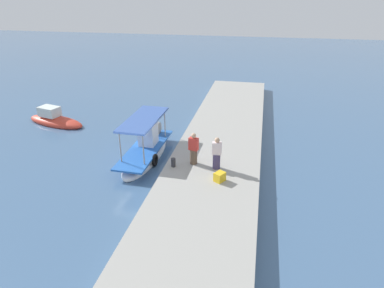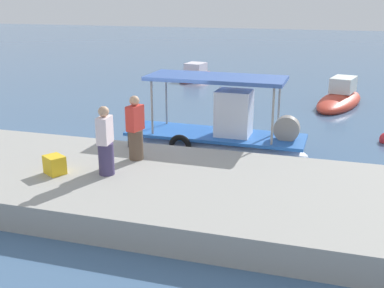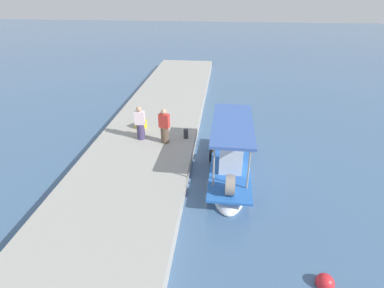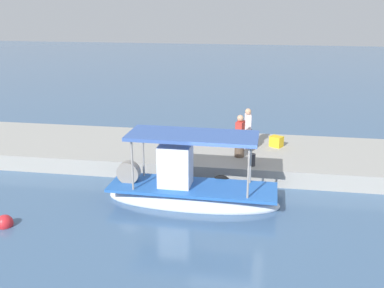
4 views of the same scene
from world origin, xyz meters
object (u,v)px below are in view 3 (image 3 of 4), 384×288
Objects in this scene: fisherman_near_bollard at (164,128)px; marker_buoy at (325,283)px; main_fishing_boat at (230,165)px; cargo_crate at (141,124)px; mooring_bollard at (186,134)px; fisherman_by_crate at (140,124)px.

marker_buoy is (6.95, 5.92, -1.36)m from fisherman_near_bollard.
cargo_crate is (-3.03, -4.83, 0.44)m from main_fishing_boat.
fisherman_near_bollard reaches higher than cargo_crate.
mooring_bollard is at bearing 119.92° from fisherman_near_bollard.
marker_buoy is at bearing 26.44° from main_fishing_boat.
fisherman_near_bollard is at bearing -139.59° from marker_buoy.
marker_buoy is (7.52, 4.95, -0.80)m from mooring_bollard.
main_fishing_boat is 3.09m from mooring_bollard.
fisherman_by_crate is (-1.77, -4.49, 1.00)m from main_fishing_boat.
fisherman_near_bollard is at bearing -115.23° from main_fishing_boat.
fisherman_near_bollard is 1.30m from fisherman_by_crate.
fisherman_by_crate is at bearing -101.21° from fisherman_near_bollard.
main_fishing_boat is at bearing -153.56° from marker_buoy.
main_fishing_boat is at bearing 64.77° from fisherman_near_bollard.
mooring_bollard is (-2.08, -2.24, 0.45)m from main_fishing_boat.
fisherman_near_bollard reaches higher than marker_buoy.
main_fishing_boat is 11.98× the size of cargo_crate.
cargo_crate is 11.36m from marker_buoy.
marker_buoy is (7.21, 7.19, -1.35)m from fisherman_by_crate.
main_fishing_boat is 3.70m from fisherman_near_bollard.
fisherman_near_bollard is 9.23m from marker_buoy.
main_fishing_boat is 12.79× the size of mooring_bollard.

